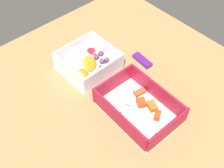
# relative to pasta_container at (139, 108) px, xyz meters

# --- Properties ---
(table_surface) EXTENTS (0.80, 0.80, 0.02)m
(table_surface) POSITION_rel_pasta_container_xyz_m (-0.10, 0.00, -0.03)
(table_surface) COLOR #9E7547
(table_surface) RESTS_ON ground
(pasta_container) EXTENTS (0.21, 0.15, 0.06)m
(pasta_container) POSITION_rel_pasta_container_xyz_m (0.00, 0.00, 0.00)
(pasta_container) COLOR white
(pasta_container) RESTS_ON table_surface
(fruit_bowl) EXTENTS (0.15, 0.16, 0.06)m
(fruit_bowl) POSITION_rel_pasta_container_xyz_m (-0.22, 0.00, 0.00)
(fruit_bowl) COLOR white
(fruit_bowl) RESTS_ON table_surface
(candy_bar) EXTENTS (0.07, 0.03, 0.01)m
(candy_bar) POSITION_rel_pasta_container_xyz_m (-0.13, 0.15, -0.01)
(candy_bar) COLOR #51197A
(candy_bar) RESTS_ON table_surface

